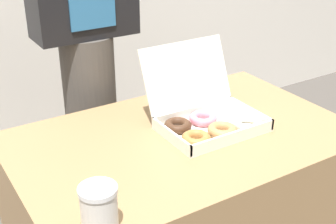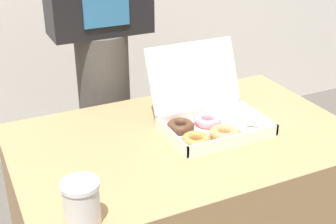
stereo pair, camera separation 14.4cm
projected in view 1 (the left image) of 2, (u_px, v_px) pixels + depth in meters
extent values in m
cube|color=white|center=(212.00, 129.00, 1.57)|extent=(0.34, 0.23, 0.01)
cube|color=white|center=(171.00, 136.00, 1.48)|extent=(0.01, 0.23, 0.04)
cube|color=white|center=(250.00, 112.00, 1.64)|extent=(0.01, 0.23, 0.04)
cube|color=white|center=(233.00, 137.00, 1.48)|extent=(0.34, 0.01, 0.04)
cube|color=white|center=(194.00, 111.00, 1.65)|extent=(0.34, 0.01, 0.04)
cube|color=white|center=(187.00, 74.00, 1.63)|extent=(0.34, 0.09, 0.21)
torus|color=#A87038|center=(195.00, 139.00, 1.47)|extent=(0.13, 0.13, 0.03)
torus|color=#422819|center=(177.00, 126.00, 1.55)|extent=(0.11, 0.11, 0.03)
torus|color=#B27F4C|center=(222.00, 130.00, 1.52)|extent=(0.13, 0.13, 0.03)
torus|color=pink|center=(203.00, 118.00, 1.60)|extent=(0.13, 0.13, 0.03)
torus|color=silver|center=(247.00, 123.00, 1.57)|extent=(0.12, 0.12, 0.03)
cylinder|color=silver|center=(99.00, 211.00, 1.09)|extent=(0.09, 0.09, 0.11)
cylinder|color=white|center=(98.00, 190.00, 1.07)|extent=(0.09, 0.09, 0.01)
cylinder|color=#4C4742|center=(94.00, 142.00, 2.03)|extent=(0.22, 0.22, 0.96)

